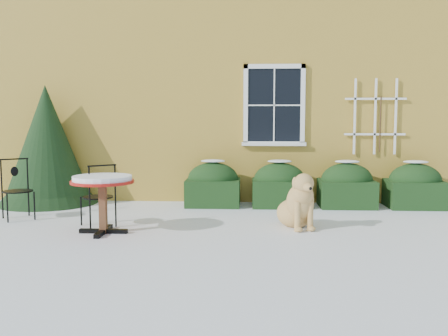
# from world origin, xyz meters

# --- Properties ---
(ground) EXTENTS (80.00, 80.00, 0.00)m
(ground) POSITION_xyz_m (0.00, 0.00, 0.00)
(ground) COLOR white
(ground) RESTS_ON ground
(house) EXTENTS (12.40, 8.40, 6.40)m
(house) POSITION_xyz_m (0.00, 7.00, 3.22)
(house) COLOR gold
(house) RESTS_ON ground
(hedge_row) EXTENTS (4.95, 0.80, 0.91)m
(hedge_row) POSITION_xyz_m (1.65, 2.55, 0.40)
(hedge_row) COLOR black
(hedge_row) RESTS_ON ground
(evergreen_shrub) EXTENTS (1.96, 1.96, 2.38)m
(evergreen_shrub) POSITION_xyz_m (-3.65, 2.64, 0.96)
(evergreen_shrub) COLOR black
(evergreen_shrub) RESTS_ON ground
(bistro_table) EXTENTS (0.93, 0.93, 0.87)m
(bistro_table) POSITION_xyz_m (-1.76, 0.08, 0.72)
(bistro_table) COLOR black
(bistro_table) RESTS_ON ground
(patio_chair_near) EXTENTS (0.62, 0.62, 1.00)m
(patio_chair_near) POSITION_xyz_m (-1.96, 0.53, 0.50)
(patio_chair_near) COLOR black
(patio_chair_near) RESTS_ON ground
(patio_chair_far) EXTENTS (0.64, 0.63, 1.03)m
(patio_chair_far) POSITION_xyz_m (-3.54, 1.08, 0.51)
(patio_chair_far) COLOR black
(patio_chair_far) RESTS_ON ground
(dog) EXTENTS (0.73, 1.01, 0.91)m
(dog) POSITION_xyz_m (1.19, 0.59, 0.36)
(dog) COLOR tan
(dog) RESTS_ON ground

